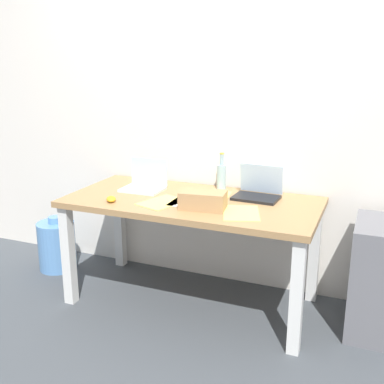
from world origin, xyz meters
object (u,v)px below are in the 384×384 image
computer_mouse (111,199)px  desk (192,213)px  beer_bottle (222,176)px  cardboard_box (203,200)px  laptop_left (145,183)px  laptop_right (258,191)px  water_cooler_jug (57,245)px

computer_mouse → desk: bearing=-5.4°
beer_bottle → cardboard_box: 0.46m
laptop_left → beer_bottle: size_ratio=1.07×
desk → beer_bottle: 0.37m
computer_mouse → cardboard_box: cardboard_box is taller
computer_mouse → cardboard_box: size_ratio=0.36×
beer_bottle → cardboard_box: size_ratio=0.95×
desk → cardboard_box: 0.26m
laptop_right → beer_bottle: 0.31m
beer_bottle → desk: bearing=-108.5°
cardboard_box → beer_bottle: bearing=94.6°
cardboard_box → desk: bearing=130.9°
laptop_right → laptop_left: bearing=-173.0°
beer_bottle → water_cooler_jug: size_ratio=0.60×
laptop_left → computer_mouse: 0.36m
laptop_right → cardboard_box: size_ratio=1.09×
laptop_right → cardboard_box: (-0.25, -0.36, 0.01)m
beer_bottle → computer_mouse: (-0.57, -0.55, -0.08)m
beer_bottle → computer_mouse: beer_bottle is taller
laptop_right → computer_mouse: 0.96m
computer_mouse → water_cooler_jug: (-0.74, 0.33, -0.56)m
beer_bottle → computer_mouse: bearing=-135.9°
desk → water_cooler_jug: desk is taller
cardboard_box → water_cooler_jug: size_ratio=0.64×
desk → cardboard_box: (0.14, -0.16, 0.15)m
laptop_left → laptop_right: (0.79, 0.10, 0.00)m
laptop_right → cardboard_box: laptop_right is taller
laptop_left → beer_bottle: 0.54m
water_cooler_jug → cardboard_box: bearing=-10.1°
laptop_left → computer_mouse: size_ratio=2.83×
beer_bottle → water_cooler_jug: (-1.30, -0.22, -0.64)m
laptop_right → beer_bottle: (-0.29, 0.10, 0.05)m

